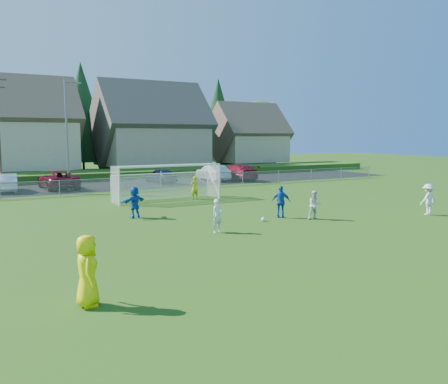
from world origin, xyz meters
The scene contains 21 objects.
ground centered at (0.00, 0.00, 0.00)m, with size 160.00×160.00×0.00m, color #193D0C.
asphalt_lot centered at (0.00, 27.50, 0.01)m, with size 60.00×60.00×0.00m, color black.
grass_embankment centered at (0.00, 35.00, 0.40)m, with size 70.00×6.00×0.80m, color #1E420F.
soccer_ball centered at (1.17, 5.90, 0.11)m, with size 0.22×0.22×0.22m, color white.
referee centered at (-9.89, -2.06, 0.95)m, with size 0.93×0.60×1.90m, color #F3E804.
player_white_a centered at (-2.31, 4.60, 0.77)m, with size 0.56×0.37×1.54m, color silver.
player_white_b centered at (3.86, 5.00, 0.78)m, with size 0.76×0.59×1.55m, color silver.
player_white_c centered at (10.43, 3.01, 0.88)m, with size 1.13×0.65×1.76m, color silver.
player_blue_a centered at (2.62, 6.34, 0.88)m, with size 1.03×0.43×1.76m, color #1248AB.
player_blue_b centered at (-4.29, 10.30, 0.86)m, with size 1.59×0.51×1.72m, color #1248AB.
goalkeeper centered at (1.92, 15.50, 0.82)m, with size 0.60×0.39×1.64m, color #BCCB17.
car_b centered at (-9.09, 27.04, 0.73)m, with size 1.54×4.42×1.46m, color white.
car_c centered at (-5.10, 27.20, 0.77)m, with size 2.56×5.54×1.54m, color #560918.
car_e centered at (4.30, 27.50, 0.70)m, with size 1.64×4.08×1.39m, color #15113E.
car_f centered at (9.69, 27.10, 0.78)m, with size 1.64×4.71×1.55m, color silver.
car_g centered at (12.04, 26.37, 0.80)m, with size 2.24×5.51×1.60m, color maroon.
soccer_goal centered at (0.00, 16.05, 1.63)m, with size 7.42×1.90×2.50m.
chainlink_fence centered at (0.00, 22.00, 0.63)m, with size 52.06×0.06×1.20m.
streetlight centered at (-4.45, 26.00, 4.84)m, with size 1.38×0.18×9.00m.
houses_row centered at (1.97, 42.46, 7.33)m, with size 53.90×11.45×13.27m.
tree_row centered at (1.04, 48.74, 6.91)m, with size 65.98×12.36×13.80m.
Camera 1 is at (-12.76, -14.22, 4.44)m, focal length 38.00 mm.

